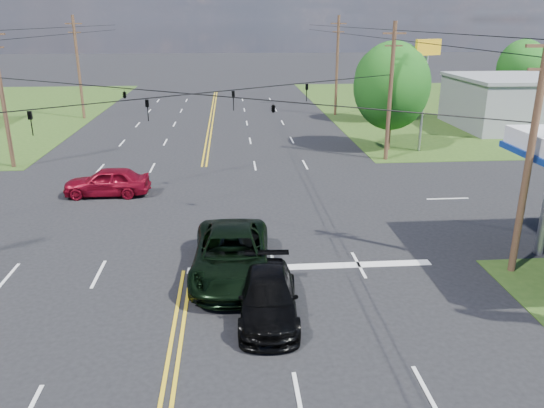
{
  "coord_description": "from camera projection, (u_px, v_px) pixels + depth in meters",
  "views": [
    {
      "loc": [
        1.87,
        -15.42,
        9.56
      ],
      "look_at": [
        3.58,
        6.0,
        2.07
      ],
      "focal_mm": 35.0,
      "sensor_mm": 36.0,
      "label": 1
    }
  ],
  "objects": [
    {
      "name": "retail_ne",
      "position": [
        533.0,
        103.0,
        49.17
      ],
      "size": [
        14.0,
        10.0,
        4.4
      ],
      "primitive_type": "cube",
      "color": "gray",
      "rests_on": "ground"
    },
    {
      "name": "power_lines",
      "position": [
        187.0,
        42.0,
        24.11
      ],
      "size": [
        26.04,
        100.0,
        0.64
      ],
      "color": "black",
      "rests_on": "ground"
    },
    {
      "name": "ground",
      "position": [
        198.0,
        205.0,
        28.82
      ],
      "size": [
        280.0,
        280.0,
        0.0
      ],
      "primitive_type": "plane",
      "color": "black",
      "rests_on": "ground"
    },
    {
      "name": "tree_far_r",
      "position": [
        522.0,
        68.0,
        58.11
      ],
      "size": [
        5.32,
        5.32,
        7.63
      ],
      "color": "#472A1E",
      "rests_on": "ground"
    },
    {
      "name": "pole_ne",
      "position": [
        390.0,
        91.0,
        36.65
      ],
      "size": [
        1.6,
        0.28,
        9.5
      ],
      "color": "#472A1E",
      "rests_on": "ground"
    },
    {
      "name": "sedan_red",
      "position": [
        107.0,
        182.0,
        30.24
      ],
      "size": [
        4.8,
        1.98,
        1.63
      ],
      "primitive_type": "imported",
      "rotation": [
        0.0,
        0.0,
        -1.58
      ],
      "color": "maroon",
      "rests_on": "ground"
    },
    {
      "name": "pole_right_far",
      "position": [
        337.0,
        65.0,
        54.45
      ],
      "size": [
        1.6,
        0.28,
        10.0
      ],
      "color": "#472A1E",
      "rests_on": "ground"
    },
    {
      "name": "span_wire_signals",
      "position": [
        192.0,
        94.0,
        26.85
      ],
      "size": [
        26.0,
        18.0,
        1.13
      ],
      "color": "black",
      "rests_on": "ground"
    },
    {
      "name": "pole_se",
      "position": [
        530.0,
        152.0,
        19.71
      ],
      "size": [
        1.6,
        0.28,
        9.5
      ],
      "color": "#472A1E",
      "rests_on": "ground"
    },
    {
      "name": "grass_ne",
      "position": [
        515.0,
        107.0,
        61.56
      ],
      "size": [
        46.0,
        48.0,
        0.03
      ],
      "primitive_type": "cube",
      "color": "#274516",
      "rests_on": "ground"
    },
    {
      "name": "suv_black",
      "position": [
        268.0,
        297.0,
        17.9
      ],
      "size": [
        2.22,
        4.95,
        1.41
      ],
      "primitive_type": "imported",
      "rotation": [
        0.0,
        0.0,
        -0.05
      ],
      "color": "black",
      "rests_on": "ground"
    },
    {
      "name": "pickup_dkgreen",
      "position": [
        231.0,
        255.0,
        20.66
      ],
      "size": [
        3.19,
        6.54,
        1.79
      ],
      "primitive_type": "imported",
      "rotation": [
        0.0,
        0.0,
        -0.03
      ],
      "color": "black",
      "rests_on": "ground"
    },
    {
      "name": "pole_left_far",
      "position": [
        78.0,
        66.0,
        52.5
      ],
      "size": [
        1.6,
        0.28,
        10.0
      ],
      "color": "#472A1E",
      "rests_on": "ground"
    },
    {
      "name": "tree_right_b",
      "position": [
        380.0,
        78.0,
        51.26
      ],
      "size": [
        4.94,
        4.94,
        7.09
      ],
      "color": "#472A1E",
      "rests_on": "ground"
    },
    {
      "name": "polesign_ne",
      "position": [
        427.0,
        64.0,
        38.75
      ],
      "size": [
        2.19,
        1.13,
        8.27
      ],
      "color": "#A5A5AA",
      "rests_on": "ground"
    },
    {
      "name": "stop_bar",
      "position": [
        310.0,
        267.0,
        21.67
      ],
      "size": [
        10.0,
        0.5,
        0.02
      ],
      "primitive_type": "cube",
      "color": "silver",
      "rests_on": "ground"
    },
    {
      "name": "tree_right_a",
      "position": [
        392.0,
        86.0,
        39.56
      ],
      "size": [
        5.7,
        5.7,
        8.18
      ],
      "color": "#472A1E",
      "rests_on": "ground"
    },
    {
      "name": "pole_nw",
      "position": [
        2.0,
        95.0,
        34.7
      ],
      "size": [
        1.6,
        0.28,
        9.5
      ],
      "color": "#472A1E",
      "rests_on": "ground"
    }
  ]
}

